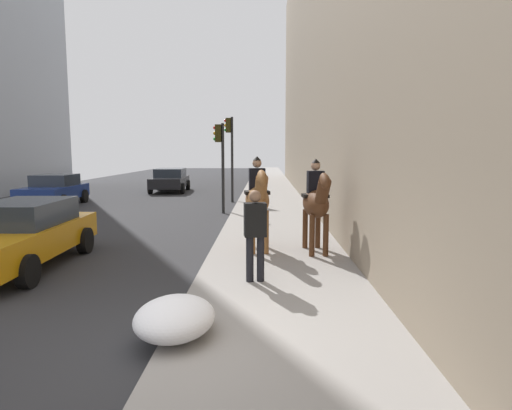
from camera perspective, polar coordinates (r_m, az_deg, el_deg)
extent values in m
cube|color=gray|center=(5.85, 4.21, -18.08)|extent=(120.00, 3.27, 0.12)
ellipsoid|color=brown|center=(10.80, 0.16, 0.63)|extent=(1.56, 0.75, 0.66)
cylinder|color=brown|center=(10.48, 1.29, -3.50)|extent=(0.13, 0.13, 1.03)
cylinder|color=brown|center=(10.44, -0.45, -3.53)|extent=(0.13, 0.13, 1.03)
cylinder|color=brown|center=(11.35, 0.71, -2.68)|extent=(0.13, 0.13, 1.03)
cylinder|color=brown|center=(11.32, -0.90, -2.71)|extent=(0.13, 0.13, 1.03)
cylinder|color=brown|center=(10.00, 0.64, 2.13)|extent=(0.66, 0.36, 0.68)
ellipsoid|color=brown|center=(9.77, 0.78, 3.48)|extent=(0.65, 0.30, 0.49)
cylinder|color=black|center=(11.51, -0.23, 0.53)|extent=(0.29, 0.13, 0.55)
cube|color=black|center=(10.83, 0.13, 1.62)|extent=(0.51, 0.65, 0.08)
cube|color=black|center=(10.80, 0.13, 3.28)|extent=(0.33, 0.41, 0.55)
sphere|color=tan|center=(10.78, 0.13, 5.38)|extent=(0.22, 0.22, 0.22)
cone|color=black|center=(10.78, 0.13, 6.01)|extent=(0.22, 0.22, 0.10)
ellipsoid|color=#4C2B16|center=(10.65, 7.63, 0.20)|extent=(1.54, 0.69, 0.66)
cylinder|color=#4C2B16|center=(10.35, 8.93, -3.86)|extent=(0.13, 0.13, 0.97)
cylinder|color=#4C2B16|center=(10.29, 7.18, -3.89)|extent=(0.13, 0.13, 0.97)
cylinder|color=#4C2B16|center=(11.22, 7.93, -3.00)|extent=(0.13, 0.13, 0.97)
cylinder|color=#4C2B16|center=(11.16, 6.32, -3.03)|extent=(0.13, 0.13, 0.97)
cylinder|color=#4C2B16|center=(9.86, 8.54, 1.68)|extent=(0.65, 0.33, 0.68)
ellipsoid|color=#4C2B16|center=(9.64, 8.83, 3.03)|extent=(0.64, 0.27, 0.49)
cylinder|color=black|center=(11.36, 6.92, 0.12)|extent=(0.29, 0.12, 0.55)
cube|color=black|center=(10.68, 7.59, 1.19)|extent=(0.49, 0.64, 0.08)
cube|color=black|center=(10.65, 7.62, 2.88)|extent=(0.31, 0.40, 0.55)
sphere|color=tan|center=(10.63, 7.66, 5.00)|extent=(0.22, 0.22, 0.22)
cone|color=black|center=(10.63, 7.67, 5.65)|extent=(0.22, 0.22, 0.10)
cylinder|color=black|center=(8.28, -0.80, -6.94)|extent=(0.14, 0.14, 0.85)
cylinder|color=black|center=(8.31, 0.58, -6.90)|extent=(0.14, 0.14, 0.85)
cube|color=black|center=(8.15, -0.11, -1.90)|extent=(0.31, 0.43, 0.62)
sphere|color=#8C664C|center=(8.09, -0.11, 1.11)|extent=(0.22, 0.22, 0.22)
cube|color=navy|center=(22.64, -24.50, 1.48)|extent=(4.02, 1.97, 0.60)
cube|color=#262D38|center=(22.82, -24.33, 2.94)|extent=(1.90, 1.69, 0.52)
cylinder|color=black|center=(21.18, -23.51, 0.38)|extent=(0.65, 0.24, 0.64)
cylinder|color=black|center=(21.98, -27.99, 0.36)|extent=(0.65, 0.24, 0.64)
cylinder|color=black|center=(23.44, -21.15, 1.07)|extent=(0.65, 0.24, 0.64)
cylinder|color=black|center=(24.17, -25.30, 1.03)|extent=(0.65, 0.24, 0.64)
cube|color=orange|center=(10.88, -27.98, -3.99)|extent=(4.65, 1.85, 0.60)
cube|color=#262D38|center=(11.04, -27.49, -0.88)|extent=(2.27, 1.57, 0.52)
cylinder|color=black|center=(9.32, -27.22, -7.57)|extent=(0.65, 0.24, 0.64)
cylinder|color=black|center=(11.87, -21.04, -4.26)|extent=(0.65, 0.24, 0.64)
cylinder|color=black|center=(12.57, -28.39, -4.03)|extent=(0.65, 0.24, 0.64)
cube|color=black|center=(28.15, -10.97, 2.93)|extent=(4.45, 2.10, 0.60)
cube|color=#262D38|center=(28.37, -10.91, 4.10)|extent=(2.61, 1.78, 0.52)
cylinder|color=black|center=(26.70, -9.42, 2.11)|extent=(0.65, 0.25, 0.64)
cylinder|color=black|center=(27.02, -13.39, 2.07)|extent=(0.65, 0.25, 0.64)
cylinder|color=black|center=(29.37, -8.71, 2.55)|extent=(0.65, 0.25, 0.64)
cylinder|color=black|center=(29.66, -12.33, 2.52)|extent=(0.65, 0.25, 0.64)
cylinder|color=black|center=(18.05, -4.25, 4.65)|extent=(0.12, 0.12, 3.63)
cube|color=#2D280C|center=(18.07, -4.87, 9.13)|extent=(0.20, 0.24, 0.70)
sphere|color=red|center=(18.09, -5.29, 9.82)|extent=(0.14, 0.14, 0.14)
sphere|color=orange|center=(18.08, -5.28, 9.13)|extent=(0.14, 0.14, 0.14)
sphere|color=green|center=(18.07, -5.28, 8.43)|extent=(0.14, 0.14, 0.14)
cylinder|color=black|center=(21.91, -3.07, 5.76)|extent=(0.12, 0.12, 4.16)
cube|color=#2D280C|center=(21.95, -3.58, 10.15)|extent=(0.20, 0.24, 0.70)
sphere|color=red|center=(21.97, -3.92, 10.72)|extent=(0.14, 0.14, 0.14)
sphere|color=orange|center=(21.96, -3.92, 10.15)|extent=(0.14, 0.14, 0.14)
sphere|color=green|center=(21.95, -3.91, 9.58)|extent=(0.14, 0.14, 0.14)
ellipsoid|color=white|center=(6.12, -10.37, -14.00)|extent=(1.37, 1.05, 0.47)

